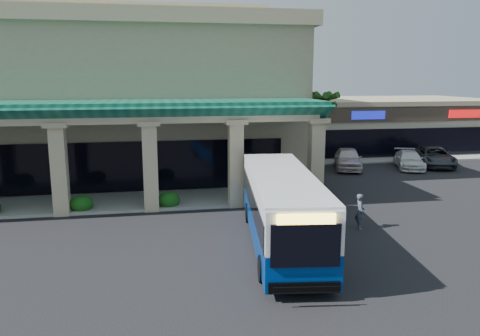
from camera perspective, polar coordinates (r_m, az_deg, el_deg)
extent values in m
plane|color=black|center=(20.49, -2.22, -8.75)|extent=(110.00, 110.00, 0.00)
imported|color=#404853|center=(22.44, 14.42, -5.12)|extent=(0.52, 0.68, 1.65)
imported|color=silver|center=(36.72, 13.01, 1.13)|extent=(3.37, 5.16, 1.63)
imported|color=white|center=(38.38, 19.92, 0.94)|extent=(3.30, 4.95, 1.33)
imported|color=#393D43|center=(40.14, 22.57, 1.29)|extent=(4.06, 5.90, 1.50)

